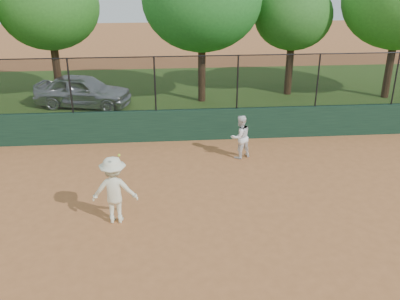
{
  "coord_description": "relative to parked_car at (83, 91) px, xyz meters",
  "views": [
    {
      "loc": [
        -0.22,
        -9.7,
        6.35
      ],
      "look_at": [
        0.8,
        2.2,
        1.2
      ],
      "focal_mm": 40.0,
      "sensor_mm": 36.0,
      "label": 1
    }
  ],
  "objects": [
    {
      "name": "parked_car",
      "position": [
        0.0,
        0.0,
        0.0
      ],
      "size": [
        4.67,
        2.71,
        1.49
      ],
      "primitive_type": "imported",
      "rotation": [
        0.0,
        0.0,
        1.34
      ],
      "color": "#AEB3B8",
      "rests_on": "ground"
    },
    {
      "name": "player_main",
      "position": [
        2.35,
        -10.1,
        0.16
      ],
      "size": [
        1.2,
        0.78,
        2.08
      ],
      "color": "#EBEDC9",
      "rests_on": "ground"
    },
    {
      "name": "player_second",
      "position": [
        6.24,
        -6.35,
        0.02
      ],
      "size": [
        0.92,
        0.84,
        1.52
      ],
      "primitive_type": "imported",
      "rotation": [
        0.0,
        0.0,
        3.59
      ],
      "color": "white",
      "rests_on": "ground"
    },
    {
      "name": "tree_2",
      "position": [
        5.53,
        0.41,
        3.92
      ],
      "size": [
        5.35,
        4.86,
        6.99
      ],
      "color": "#412917",
      "rests_on": "ground"
    },
    {
      "name": "tree_3",
      "position": [
        9.98,
        1.23,
        3.07
      ],
      "size": [
        3.74,
        3.4,
        5.45
      ],
      "color": "#3F2815",
      "rests_on": "ground"
    },
    {
      "name": "grass_strip",
      "position": [
        3.89,
        1.42,
        -0.74
      ],
      "size": [
        36.0,
        12.0,
        0.01
      ],
      "primitive_type": "cube",
      "color": "#2C4E18",
      "rests_on": "ground"
    },
    {
      "name": "back_wall",
      "position": [
        3.89,
        -4.58,
        -0.15
      ],
      "size": [
        26.0,
        0.2,
        1.2
      ],
      "primitive_type": "cube",
      "color": "#193726",
      "rests_on": "ground"
    },
    {
      "name": "tree_1",
      "position": [
        -1.35,
        1.28,
        3.61
      ],
      "size": [
        4.56,
        4.14,
        6.34
      ],
      "color": "#402816",
      "rests_on": "ground"
    },
    {
      "name": "ground",
      "position": [
        3.89,
        -10.58,
        -0.75
      ],
      "size": [
        80.0,
        80.0,
        0.0
      ],
      "primitive_type": "plane",
      "color": "#AE6738",
      "rests_on": "ground"
    },
    {
      "name": "fence_assembly",
      "position": [
        3.87,
        -4.58,
        1.49
      ],
      "size": [
        26.0,
        0.06,
        2.0
      ],
      "color": "black",
      "rests_on": "back_wall"
    }
  ]
}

